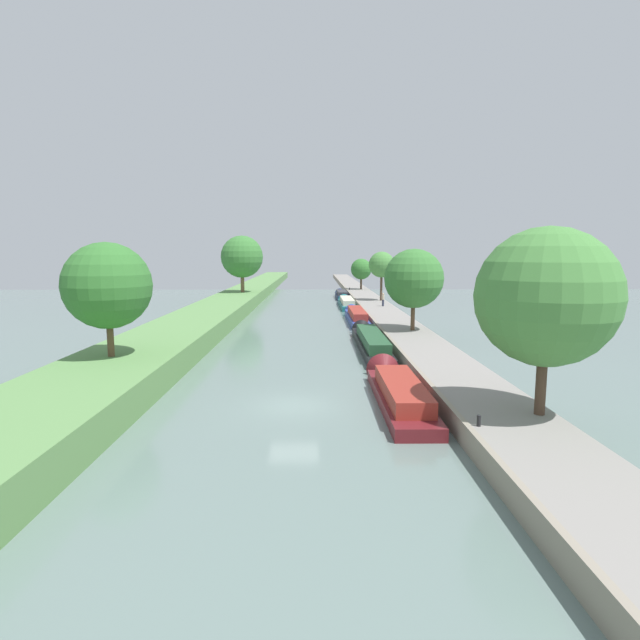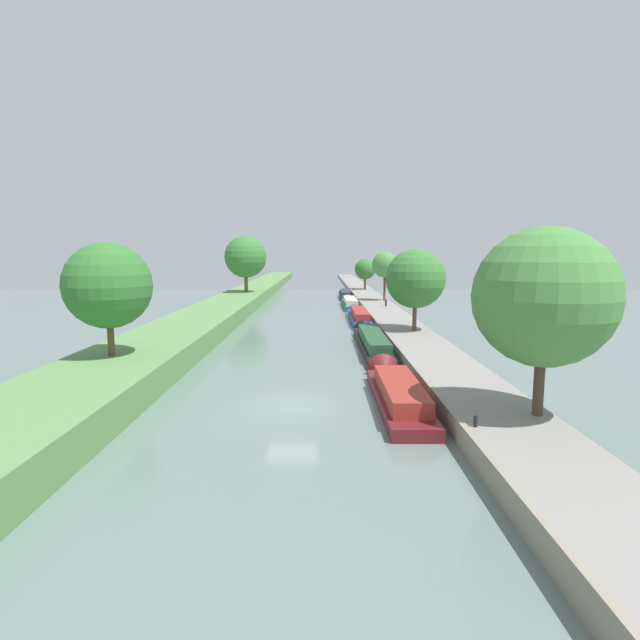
{
  "view_description": "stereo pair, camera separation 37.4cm",
  "coord_description": "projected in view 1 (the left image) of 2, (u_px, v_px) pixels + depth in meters",
  "views": [
    {
      "loc": [
        1.03,
        -24.43,
        7.69
      ],
      "look_at": [
        1.61,
        24.93,
        1.0
      ],
      "focal_mm": 28.04,
      "sensor_mm": 36.0,
      "label": 1
    },
    {
      "loc": [
        1.4,
        -24.43,
        7.69
      ],
      "look_at": [
        1.61,
        24.93,
        1.0
      ],
      "focal_mm": 28.04,
      "sensor_mm": 36.0,
      "label": 2
    }
  ],
  "objects": [
    {
      "name": "ground_plane",
      "position": [
        294.0,
        406.0,
        25.22
      ],
      "size": [
        160.0,
        160.0,
        0.0
      ],
      "primitive_type": "plane",
      "color": "slate"
    },
    {
      "name": "left_grassy_bank",
      "position": [
        88.0,
        390.0,
        24.99
      ],
      "size": [
        6.27,
        260.0,
        1.68
      ],
      "color": "#5B894C",
      "rests_on": "ground_plane"
    },
    {
      "name": "right_towpath",
      "position": [
        475.0,
        396.0,
        25.27
      ],
      "size": [
        4.07,
        260.0,
        0.96
      ],
      "color": "gray",
      "rests_on": "ground_plane"
    },
    {
      "name": "tree_rightbank_near",
      "position": [
        546.0,
        297.0,
        20.28
      ],
      "size": [
        5.71,
        5.71,
        7.8
      ],
      "color": "#4C3828",
      "rests_on": "right_towpath"
    },
    {
      "name": "tree_leftbank_downstream",
      "position": [
        107.0,
        286.0,
        28.57
      ],
      "size": [
        4.98,
        4.98,
        6.62
      ],
      "color": "brown",
      "rests_on": "left_grassy_bank"
    },
    {
      "name": "tree_leftbank_upstream",
      "position": [
        242.0,
        257.0,
        75.24
      ],
      "size": [
        6.33,
        6.33,
        8.54
      ],
      "color": "brown",
      "rests_on": "left_grassy_bank"
    },
    {
      "name": "tree_rightbank_midnear",
      "position": [
        414.0,
        279.0,
        43.0
      ],
      "size": [
        5.12,
        5.12,
        7.06
      ],
      "color": "brown",
      "rests_on": "right_towpath"
    },
    {
      "name": "narrowboat_blue",
      "position": [
        356.0,
        316.0,
        56.16
      ],
      "size": [
        1.84,
        13.82,
        1.99
      ],
      "color": "#283D93",
      "rests_on": "ground_plane"
    },
    {
      "name": "mooring_bollard_far",
      "position": [
        350.0,
        289.0,
        90.01
      ],
      "size": [
        0.16,
        0.16,
        0.45
      ],
      "color": "black",
      "rests_on": "right_towpath"
    },
    {
      "name": "tree_rightbank_far",
      "position": [
        361.0,
        269.0,
        91.26
      ],
      "size": [
        3.8,
        3.8,
        5.61
      ],
      "color": "#4C3828",
      "rests_on": "right_towpath"
    },
    {
      "name": "narrowboat_maroon",
      "position": [
        397.0,
        390.0,
        26.23
      ],
      "size": [
        2.19,
        11.67,
        2.12
      ],
      "color": "maroon",
      "rests_on": "ground_plane"
    },
    {
      "name": "narrowboat_teal",
      "position": [
        347.0,
        303.0,
        71.57
      ],
      "size": [
        1.95,
        13.33,
        1.94
      ],
      "color": "#195B60",
      "rests_on": "ground_plane"
    },
    {
      "name": "narrowboat_navy",
      "position": [
        341.0,
        295.0,
        84.83
      ],
      "size": [
        1.84,
        11.12,
        1.82
      ],
      "color": "#141E42",
      "rests_on": "ground_plane"
    },
    {
      "name": "stone_quay",
      "position": [
        433.0,
        396.0,
        25.24
      ],
      "size": [
        0.25,
        260.0,
        1.01
      ],
      "color": "gray",
      "rests_on": "ground_plane"
    },
    {
      "name": "person_walking",
      "position": [
        383.0,
        299.0,
        62.98
      ],
      "size": [
        0.34,
        0.34,
        1.66
      ],
      "color": "#282D42",
      "rests_on": "right_towpath"
    },
    {
      "name": "tree_rightbank_midfar",
      "position": [
        382.0,
        265.0,
        69.86
      ],
      "size": [
        3.62,
        3.62,
        6.85
      ],
      "color": "#4C3828",
      "rests_on": "right_towpath"
    },
    {
      "name": "narrowboat_black",
      "position": [
        370.0,
        341.0,
        40.46
      ],
      "size": [
        1.93,
        15.65,
        2.02
      ],
      "color": "black",
      "rests_on": "ground_plane"
    },
    {
      "name": "mooring_bollard_near",
      "position": [
        479.0,
        421.0,
        19.46
      ],
      "size": [
        0.16,
        0.16,
        0.45
      ],
      "color": "black",
      "rests_on": "right_towpath"
    }
  ]
}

